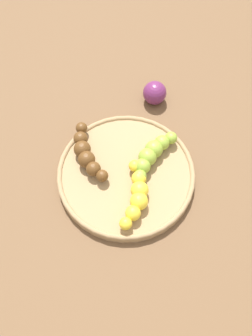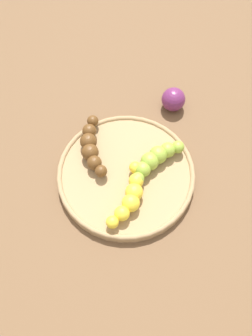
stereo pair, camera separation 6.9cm
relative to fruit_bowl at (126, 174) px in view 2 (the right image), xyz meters
The scene contains 6 objects.
ground_plane 0.01m from the fruit_bowl, ahead, with size 2.40×2.40×0.00m, color brown.
fruit_bowl is the anchor object (origin of this frame).
banana_overripe 0.09m from the fruit_bowl, 132.27° to the right, with size 0.15×0.05×0.03m.
banana_yellow 0.06m from the fruit_bowl, ahead, with size 0.12×0.08×0.03m.
banana_green 0.07m from the fruit_bowl, 101.80° to the left, with size 0.09×0.11×0.04m.
plum_purple 0.20m from the fruit_bowl, 142.52° to the left, with size 0.05×0.05×0.05m, color #662659.
Camera 2 is at (0.32, -0.04, 0.65)m, focal length 38.35 mm.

